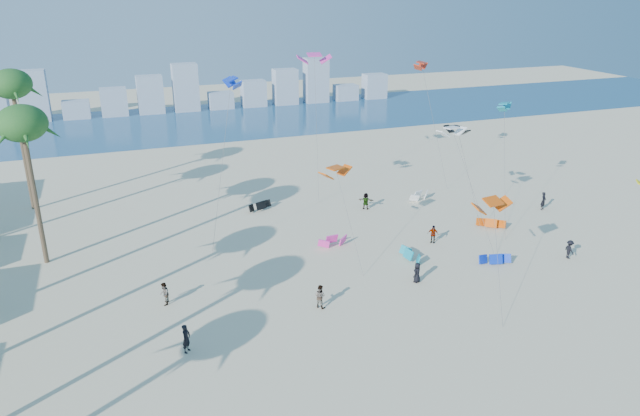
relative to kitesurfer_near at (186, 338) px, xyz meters
name	(u,v)px	position (x,y,z in m)	size (l,w,h in m)	color
ground	(365,377)	(9.40, -6.19, -0.95)	(220.00, 220.00, 0.00)	beige
ocean	(188,123)	(9.40, 65.81, -0.95)	(220.00, 220.00, 0.00)	navy
kitesurfer_near	(186,338)	(0.00, 0.00, 0.00)	(0.69, 0.46, 1.90)	black
kitesurfer_mid	(320,296)	(9.66, 2.28, -0.08)	(0.85, 0.66, 1.74)	gray
kitesurfers_far	(410,235)	(20.83, 9.75, -0.11)	(39.11, 17.60, 1.85)	black
grounded_kites	(397,229)	(20.91, 12.38, -0.52)	(22.10, 20.38, 0.88)	#F135AF
flying_kites	(407,113)	(22.14, 13.98, 9.82)	(36.45, 32.27, 15.37)	#E1510B
distant_skyline	(171,95)	(8.22, 75.81, 2.14)	(85.00, 3.00, 8.40)	#9EADBF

